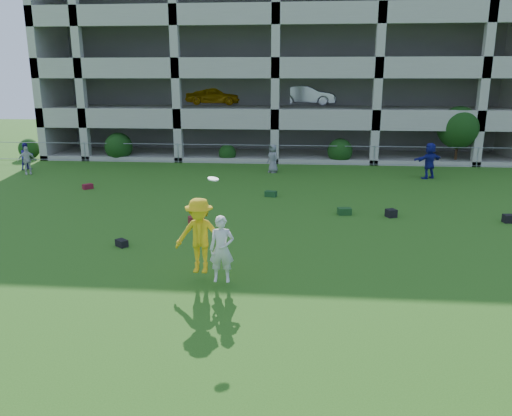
# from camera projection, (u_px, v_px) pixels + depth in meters

# --- Properties ---
(ground) EXTENTS (100.00, 100.00, 0.00)m
(ground) POSITION_uv_depth(u_px,v_px,m) (234.00, 293.00, 12.29)
(ground) COLOR #235114
(ground) RESTS_ON ground
(bystander_a) EXTENTS (0.91, 0.95, 1.54)m
(bystander_a) POSITION_uv_depth(u_px,v_px,m) (27.00, 156.00, 28.57)
(bystander_a) COLOR navy
(bystander_a) RESTS_ON ground
(bystander_b) EXTENTS (0.96, 0.78, 1.54)m
(bystander_b) POSITION_uv_depth(u_px,v_px,m) (27.00, 160.00, 27.21)
(bystander_b) COLOR silver
(bystander_b) RESTS_ON ground
(bystander_c) EXTENTS (0.88, 0.92, 1.58)m
(bystander_c) POSITION_uv_depth(u_px,v_px,m) (273.00, 158.00, 27.69)
(bystander_c) COLOR slate
(bystander_c) RESTS_ON ground
(bystander_d) EXTENTS (1.79, 1.36, 1.88)m
(bystander_d) POSITION_uv_depth(u_px,v_px,m) (429.00, 161.00, 26.03)
(bystander_d) COLOR navy
(bystander_d) RESTS_ON ground
(bag_red_a) EXTENTS (0.63, 0.51, 0.28)m
(bag_red_a) POSITION_uv_depth(u_px,v_px,m) (196.00, 220.00, 18.12)
(bag_red_a) COLOR #591F0F
(bag_red_a) RESTS_ON ground
(bag_black_b) EXTENTS (0.47, 0.45, 0.22)m
(bag_black_b) POSITION_uv_depth(u_px,v_px,m) (122.00, 243.00, 15.68)
(bag_black_b) COLOR black
(bag_black_b) RESTS_ON ground
(bag_green_c) EXTENTS (0.56, 0.44, 0.26)m
(bag_green_c) POSITION_uv_depth(u_px,v_px,m) (344.00, 211.00, 19.33)
(bag_green_c) COLOR #153814
(bag_green_c) RESTS_ON ground
(crate_d) EXTENTS (0.46, 0.46, 0.30)m
(crate_d) POSITION_uv_depth(u_px,v_px,m) (391.00, 213.00, 18.97)
(crate_d) COLOR black
(crate_d) RESTS_ON ground
(bag_black_e) EXTENTS (0.62, 0.35, 0.30)m
(bag_black_e) POSITION_uv_depth(u_px,v_px,m) (512.00, 219.00, 18.25)
(bag_black_e) COLOR black
(bag_black_e) RESTS_ON ground
(bag_red_f) EXTENTS (0.51, 0.52, 0.24)m
(bag_red_f) POSITION_uv_depth(u_px,v_px,m) (88.00, 186.00, 23.75)
(bag_red_f) COLOR #5B0F1D
(bag_red_f) RESTS_ON ground
(bag_green_g) EXTENTS (0.56, 0.42, 0.25)m
(bag_green_g) POSITION_uv_depth(u_px,v_px,m) (271.00, 194.00, 22.24)
(bag_green_g) COLOR #153C1C
(bag_green_g) RESTS_ON ground
(frisbee_contest) EXTENTS (1.58, 0.91, 2.65)m
(frisbee_contest) POSITION_uv_depth(u_px,v_px,m) (204.00, 238.00, 12.66)
(frisbee_contest) COLOR gold
(frisbee_contest) RESTS_ON ground
(parking_garage) EXTENTS (30.00, 14.00, 12.00)m
(parking_garage) POSITION_uv_depth(u_px,v_px,m) (281.00, 66.00, 37.45)
(parking_garage) COLOR #9E998C
(parking_garage) RESTS_ON ground
(fence) EXTENTS (36.06, 0.06, 1.20)m
(fence) POSITION_uv_depth(u_px,v_px,m) (274.00, 154.00, 30.44)
(fence) COLOR gray
(fence) RESTS_ON ground
(shrub_row) EXTENTS (34.38, 2.52, 3.50)m
(shrub_row) POSITION_uv_depth(u_px,v_px,m) (350.00, 139.00, 30.50)
(shrub_row) COLOR #163D11
(shrub_row) RESTS_ON ground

